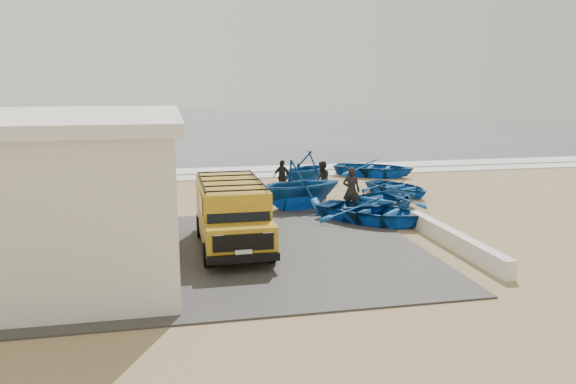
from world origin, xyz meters
TOP-DOWN VIEW (x-y plane):
  - ground at (0.00, 0.00)m, footprint 160.00×160.00m
  - slab at (-2.00, -2.00)m, footprint 12.00×10.00m
  - ocean at (0.00, 56.00)m, footprint 180.00×88.00m
  - surf_line at (0.00, 12.00)m, footprint 180.00×1.60m
  - surf_wash at (0.00, 14.50)m, footprint 180.00×2.20m
  - building at (-7.50, -2.00)m, footprint 8.40×9.40m
  - parapet at (5.00, -3.00)m, footprint 0.35×6.00m
  - van at (-1.80, -1.42)m, footprint 2.06×5.03m
  - boat_near_left at (3.65, 0.67)m, footprint 5.15×5.15m
  - boat_near_right at (4.33, 2.24)m, footprint 5.41×5.17m
  - boat_mid_left at (1.44, 3.54)m, footprint 4.61×4.23m
  - boat_mid_right at (6.63, 5.41)m, footprint 3.63×4.13m
  - boat_far_left at (3.09, 8.64)m, footprint 4.41×4.34m
  - boat_far_right at (7.43, 10.63)m, footprint 5.36×4.93m
  - fisherman_front at (3.32, 2.22)m, footprint 0.82×0.72m
  - fisherman_middle at (3.00, 5.40)m, footprint 0.80×0.93m
  - fisherman_back at (1.49, 7.03)m, footprint 0.99×0.65m

SIDE VIEW (x-z plane):
  - ground at x=0.00m, z-range 0.00..0.00m
  - ocean at x=0.00m, z-range 0.00..0.01m
  - surf_wash at x=0.00m, z-range 0.00..0.04m
  - slab at x=-2.00m, z-range 0.00..0.05m
  - surf_line at x=0.00m, z-range 0.00..0.06m
  - parapet at x=5.00m, z-range 0.00..0.55m
  - boat_mid_right at x=6.63m, z-range 0.00..0.71m
  - boat_near_left at x=3.65m, z-range 0.00..0.88m
  - boat_far_right at x=7.43m, z-range 0.00..0.91m
  - boat_near_right at x=4.33m, z-range 0.00..0.91m
  - fisherman_back at x=1.49m, z-range 0.00..1.57m
  - fisherman_middle at x=3.00m, z-range 0.00..1.69m
  - boat_far_left at x=3.09m, z-range 0.00..1.76m
  - fisherman_front at x=3.32m, z-range 0.00..1.88m
  - boat_mid_left at x=1.44m, z-range 0.00..2.06m
  - van at x=-1.80m, z-range 0.08..2.23m
  - building at x=-7.50m, z-range 0.01..4.31m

